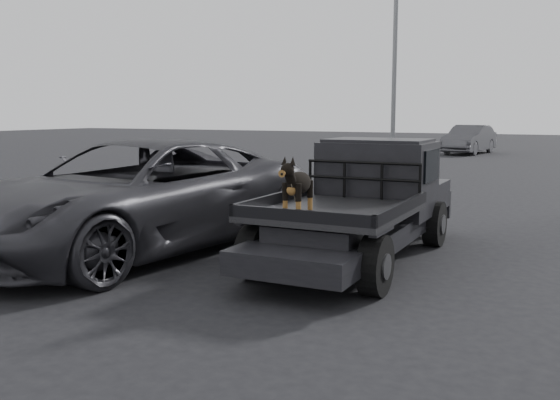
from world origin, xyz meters
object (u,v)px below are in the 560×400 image
at_px(dog, 298,188).
at_px(distant_car_a, 469,139).
at_px(parked_suv, 137,196).
at_px(flatbed_ute, 358,230).

distance_m(dog, distant_car_a, 27.65).
xyz_separation_m(parked_suv, distant_car_a, (0.61, 26.72, -0.13)).
relative_size(parked_suv, distant_car_a, 1.39).
distance_m(flatbed_ute, parked_suv, 3.57).
height_order(flatbed_ute, dog, dog).
distance_m(flatbed_ute, distant_car_a, 25.87).
bearing_deg(parked_suv, dog, -5.66).
bearing_deg(distant_car_a, parked_suv, -83.15).
xyz_separation_m(flatbed_ute, parked_suv, (-3.40, -1.00, 0.44)).
relative_size(dog, distant_car_a, 0.16).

